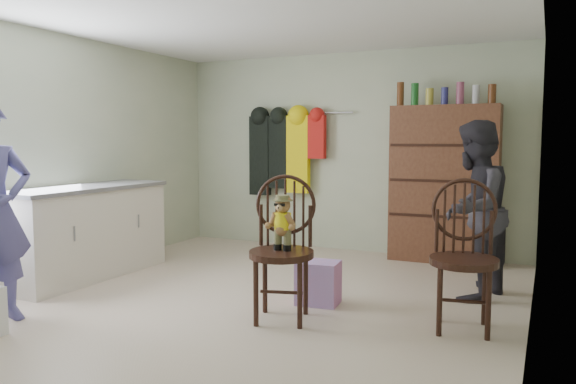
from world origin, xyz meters
The scene contains 9 objects.
ground_plane centered at (0.00, 0.00, 0.00)m, with size 5.00×5.00×0.00m, color beige.
room_walls centered at (0.00, 0.53, 1.58)m, with size 5.00×5.00×5.00m.
counter centered at (-1.95, 0.00, 0.47)m, with size 0.64×1.86×0.94m.
chair_front centered at (0.47, -0.36, 0.65)m, with size 0.62×0.62×1.13m.
chair_far centered at (1.79, 0.01, 0.60)m, with size 0.58×0.58×1.12m.
striped_bag centered at (0.58, 0.12, 0.19)m, with size 0.35×0.27×0.37m, color pink.
person_right centered at (1.75, 0.86, 0.79)m, with size 0.77×0.60×1.58m, color #2D2B33.
dresser centered at (1.25, 2.30, 0.91)m, with size 1.20×0.39×2.07m.
coat_rack centered at (-0.83, 2.38, 1.25)m, with size 1.42×0.12×1.09m.
Camera 1 is at (2.34, -4.28, 1.42)m, focal length 35.00 mm.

